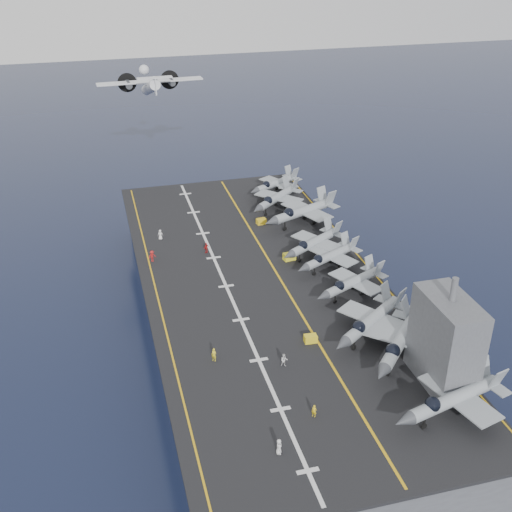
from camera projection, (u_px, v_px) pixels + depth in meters
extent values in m
plane|color=#142135|center=(262.00, 334.00, 108.49)|extent=(500.00, 500.00, 0.00)
cube|color=#56595E|center=(262.00, 310.00, 106.15)|extent=(36.00, 90.00, 10.00)
cube|color=black|center=(262.00, 282.00, 103.73)|extent=(38.00, 92.00, 0.40)
cube|color=gold|center=(280.00, 279.00, 104.31)|extent=(0.35, 90.00, 0.02)
cube|color=silver|center=(226.00, 286.00, 102.26)|extent=(0.50, 90.00, 0.02)
cube|color=gold|center=(157.00, 295.00, 99.76)|extent=(0.25, 90.00, 0.02)
cube|color=gold|center=(368.00, 267.00, 107.83)|extent=(0.25, 90.00, 0.02)
imported|color=silver|center=(279.00, 447.00, 69.88)|extent=(1.10, 1.35, 1.95)
imported|color=yellow|center=(214.00, 355.00, 84.62)|extent=(1.37, 1.31, 1.91)
imported|color=#B21919|center=(152.00, 256.00, 109.18)|extent=(1.41, 1.13, 2.04)
imported|color=#B21919|center=(206.00, 248.00, 112.05)|extent=(1.40, 1.26, 1.94)
imported|color=white|center=(160.00, 235.00, 116.76)|extent=(1.27, 0.96, 1.91)
imported|color=yellow|center=(314.00, 411.00, 75.18)|extent=(1.16, 1.12, 1.62)
imported|color=silver|center=(284.00, 360.00, 83.60)|extent=(1.25, 0.95, 1.88)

